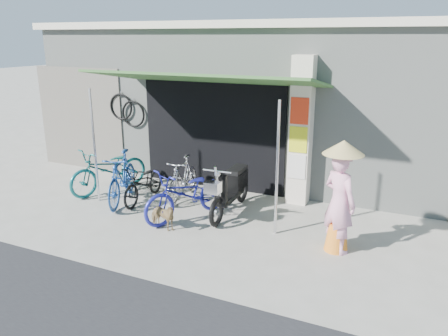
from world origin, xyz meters
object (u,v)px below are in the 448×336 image
at_px(bike_teal, 109,170).
at_px(bike_navy, 188,194).
at_px(street_dog, 162,216).
at_px(moped, 231,189).
at_px(bike_silver, 183,178).
at_px(nun, 340,198).
at_px(bike_blue, 122,178).
at_px(bike_black, 144,183).

distance_m(bike_teal, bike_navy, 2.41).
distance_m(street_dog, moped, 1.50).
bearing_deg(bike_navy, moped, 68.18).
height_order(bike_silver, bike_navy, bike_navy).
xyz_separation_m(bike_silver, moped, (1.26, -0.30, 0.03)).
bearing_deg(nun, bike_silver, 16.31).
bearing_deg(bike_navy, bike_silver, 149.19).
xyz_separation_m(bike_teal, bike_silver, (1.70, 0.28, -0.05)).
xyz_separation_m(bike_navy, nun, (2.82, -0.15, 0.40)).
height_order(street_dog, nun, nun).
distance_m(bike_navy, street_dog, 0.71).
height_order(bike_teal, bike_blue, bike_blue).
bearing_deg(bike_blue, bike_silver, 14.52).
relative_size(bike_teal, bike_blue, 1.09).
height_order(bike_blue, street_dog, bike_blue).
bearing_deg(moped, bike_black, -176.58).
height_order(bike_blue, bike_black, bike_blue).
bearing_deg(nun, bike_navy, 30.27).
distance_m(bike_teal, bike_black, 1.06).
bearing_deg(bike_blue, bike_navy, -26.58).
bearing_deg(street_dog, bike_teal, 67.42).
bearing_deg(bike_silver, bike_black, -150.29).
bearing_deg(bike_black, nun, -12.60).
distance_m(bike_blue, bike_silver, 1.26).
bearing_deg(bike_navy, bike_black, -174.17).
distance_m(bike_blue, bike_navy, 1.67).
xyz_separation_m(bike_silver, nun, (3.44, -1.06, 0.45)).
bearing_deg(nun, bike_teal, 24.82).
xyz_separation_m(bike_black, bike_silver, (0.66, 0.47, 0.05)).
distance_m(bike_teal, nun, 5.21).
relative_size(bike_teal, bike_navy, 1.02).
distance_m(bike_blue, nun, 4.51).
height_order(bike_teal, bike_black, bike_teal).
relative_size(bike_teal, street_dog, 3.22).
bearing_deg(bike_teal, bike_navy, 3.84).
xyz_separation_m(bike_silver, bike_navy, (0.63, -0.90, 0.05)).
distance_m(bike_navy, moped, 0.87).
relative_size(bike_blue, nun, 0.97).
height_order(bike_teal, nun, nun).
bearing_deg(bike_teal, nun, 10.23).
height_order(bike_black, bike_silver, bike_silver).
relative_size(street_dog, moped, 0.32).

